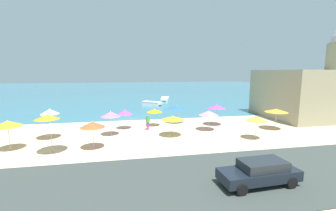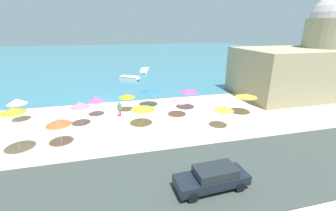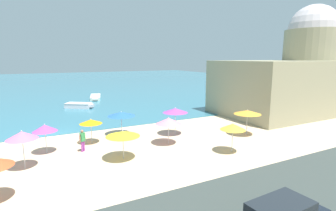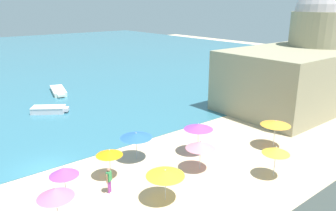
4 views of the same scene
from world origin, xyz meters
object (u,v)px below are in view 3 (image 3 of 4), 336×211
(beach_umbrella_7, at_px, (175,110))
(harbor_fortress, at_px, (295,75))
(beach_umbrella_1, at_px, (123,134))
(beach_umbrella_9, at_px, (121,114))
(beach_umbrella_15, at_px, (233,127))
(skiff_offshore, at_px, (95,97))
(beach_umbrella_2, at_px, (247,112))
(beach_umbrella_10, at_px, (45,128))
(skiff_nearshore, at_px, (79,105))
(beach_umbrella_3, at_px, (22,135))
(bather_2, at_px, (83,139))
(beach_umbrella_0, at_px, (91,122))
(beach_umbrella_4, at_px, (169,121))

(beach_umbrella_7, bearing_deg, harbor_fortress, 6.84)
(beach_umbrella_1, xyz_separation_m, beach_umbrella_9, (1.75, 5.83, 0.12))
(beach_umbrella_15, xyz_separation_m, skiff_offshore, (-3.33, 31.64, -1.70))
(beach_umbrella_2, xyz_separation_m, beach_umbrella_9, (-10.33, 5.41, -0.18))
(beach_umbrella_10, bearing_deg, skiff_nearshore, 73.51)
(beach_umbrella_3, relative_size, beach_umbrella_15, 1.10)
(beach_umbrella_1, relative_size, bather_2, 1.38)
(beach_umbrella_9, height_order, skiff_offshore, beach_umbrella_9)
(beach_umbrella_1, bearing_deg, beach_umbrella_2, 1.98)
(beach_umbrella_3, xyz_separation_m, beach_umbrella_15, (13.94, -3.96, -0.22))
(beach_umbrella_0, xyz_separation_m, beach_umbrella_10, (-3.51, -0.70, 0.06))
(beach_umbrella_3, distance_m, skiff_offshore, 29.70)
(beach_umbrella_9, relative_size, bather_2, 1.44)
(beach_umbrella_9, height_order, bather_2, beach_umbrella_9)
(beach_umbrella_0, bearing_deg, beach_umbrella_3, -147.14)
(bather_2, height_order, skiff_nearshore, bather_2)
(beach_umbrella_9, bearing_deg, beach_umbrella_3, -151.06)
(skiff_nearshore, relative_size, skiff_offshore, 0.69)
(beach_umbrella_3, relative_size, skiff_nearshore, 0.65)
(beach_umbrella_3, xyz_separation_m, skiff_offshore, (10.61, 27.68, -1.92))
(beach_umbrella_1, height_order, beach_umbrella_10, beach_umbrella_10)
(beach_umbrella_1, distance_m, beach_umbrella_3, 6.37)
(beach_umbrella_10, relative_size, skiff_offshore, 0.40)
(beach_umbrella_0, xyz_separation_m, beach_umbrella_15, (9.01, -7.15, 0.14))
(beach_umbrella_15, bearing_deg, skiff_nearshore, 107.04)
(beach_umbrella_10, xyz_separation_m, skiff_offshore, (9.18, 25.20, -1.62))
(bather_2, height_order, harbor_fortress, harbor_fortress)
(skiff_offshore, bearing_deg, beach_umbrella_0, -103.05)
(beach_umbrella_0, height_order, harbor_fortress, harbor_fortress)
(beach_umbrella_3, relative_size, skiff_offshore, 0.45)
(beach_umbrella_7, relative_size, skiff_offshore, 0.45)
(beach_umbrella_0, height_order, beach_umbrella_7, beach_umbrella_7)
(beach_umbrella_2, xyz_separation_m, bather_2, (-14.35, 2.52, -1.20))
(beach_umbrella_0, height_order, beach_umbrella_1, beach_umbrella_0)
(beach_umbrella_2, height_order, beach_umbrella_4, beach_umbrella_2)
(beach_umbrella_3, xyz_separation_m, bather_2, (3.92, 1.50, -1.27))
(beach_umbrella_3, height_order, beach_umbrella_4, beach_umbrella_3)
(beach_umbrella_9, height_order, harbor_fortress, harbor_fortress)
(beach_umbrella_2, height_order, harbor_fortress, harbor_fortress)
(bather_2, bearing_deg, beach_umbrella_15, -28.60)
(skiff_nearshore, bearing_deg, beach_umbrella_4, -78.62)
(bather_2, height_order, skiff_offshore, bather_2)
(beach_umbrella_4, height_order, beach_umbrella_7, beach_umbrella_7)
(beach_umbrella_0, xyz_separation_m, skiff_offshore, (5.68, 24.49, -1.56))
(beach_umbrella_4, bearing_deg, beach_umbrella_2, -7.99)
(beach_umbrella_2, relative_size, bather_2, 1.43)
(beach_umbrella_2, height_order, beach_umbrella_3, beach_umbrella_3)
(beach_umbrella_3, xyz_separation_m, beach_umbrella_10, (1.43, 2.48, -0.30))
(beach_umbrella_9, bearing_deg, beach_umbrella_1, -106.70)
(beach_umbrella_4, relative_size, beach_umbrella_15, 0.99)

